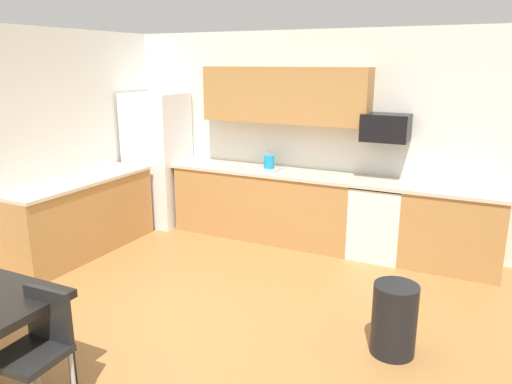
# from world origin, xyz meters

# --- Properties ---
(ground_plane) EXTENTS (12.00, 12.00, 0.00)m
(ground_plane) POSITION_xyz_m (0.00, 0.00, 0.00)
(ground_plane) COLOR #9E6B38
(wall_back) EXTENTS (5.80, 0.10, 2.70)m
(wall_back) POSITION_xyz_m (0.00, 2.65, 1.35)
(wall_back) COLOR silver
(wall_back) RESTS_ON ground
(cabinet_run_back) EXTENTS (2.46, 0.60, 0.90)m
(cabinet_run_back) POSITION_xyz_m (-0.52, 2.30, 0.45)
(cabinet_run_back) COLOR #AD7A42
(cabinet_run_back) RESTS_ON ground
(cabinet_run_back_right) EXTENTS (1.09, 0.60, 0.90)m
(cabinet_run_back_right) POSITION_xyz_m (1.85, 2.30, 0.45)
(cabinet_run_back_right) COLOR #AD7A42
(cabinet_run_back_right) RESTS_ON ground
(cabinet_run_left) EXTENTS (0.60, 2.00, 0.90)m
(cabinet_run_left) POSITION_xyz_m (-2.30, 0.80, 0.45)
(cabinet_run_left) COLOR #AD7A42
(cabinet_run_left) RESTS_ON ground
(countertop_back) EXTENTS (4.80, 0.64, 0.04)m
(countertop_back) POSITION_xyz_m (0.00, 2.30, 0.92)
(countertop_back) COLOR beige
(countertop_back) RESTS_ON cabinet_run_back
(countertop_left) EXTENTS (0.64, 2.00, 0.04)m
(countertop_left) POSITION_xyz_m (-2.30, 0.80, 0.92)
(countertop_left) COLOR beige
(countertop_left) RESTS_ON cabinet_run_left
(upper_cabinets_back) EXTENTS (2.20, 0.34, 0.70)m
(upper_cabinets_back) POSITION_xyz_m (-0.30, 2.43, 1.90)
(upper_cabinets_back) COLOR #AD7A42
(refrigerator) EXTENTS (0.76, 0.70, 1.89)m
(refrigerator) POSITION_xyz_m (-2.18, 2.22, 0.94)
(refrigerator) COLOR white
(refrigerator) RESTS_ON ground
(oven_range) EXTENTS (0.60, 0.60, 0.91)m
(oven_range) POSITION_xyz_m (1.01, 2.30, 0.46)
(oven_range) COLOR white
(oven_range) RESTS_ON ground
(microwave) EXTENTS (0.54, 0.36, 0.32)m
(microwave) POSITION_xyz_m (1.01, 2.40, 1.56)
(microwave) COLOR black
(sink_basin) EXTENTS (0.48, 0.40, 0.14)m
(sink_basin) POSITION_xyz_m (-0.54, 2.30, 0.88)
(sink_basin) COLOR #A5A8AD
(sink_basin) RESTS_ON countertop_back
(sink_faucet) EXTENTS (0.02, 0.02, 0.24)m
(sink_faucet) POSITION_xyz_m (-0.54, 2.48, 1.04)
(sink_faucet) COLOR #B2B5BA
(sink_faucet) RESTS_ON countertop_back
(chair_near_table) EXTENTS (0.42, 0.42, 0.85)m
(chair_near_table) POSITION_xyz_m (-0.41, -1.46, 0.50)
(chair_near_table) COLOR black
(chair_near_table) RESTS_ON ground
(trash_bin) EXTENTS (0.36, 0.36, 0.60)m
(trash_bin) POSITION_xyz_m (1.60, 0.27, 0.30)
(trash_bin) COLOR black
(trash_bin) RESTS_ON ground
(kettle) EXTENTS (0.14, 0.14, 0.20)m
(kettle) POSITION_xyz_m (-0.47, 2.35, 1.02)
(kettle) COLOR #198CBF
(kettle) RESTS_ON countertop_back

